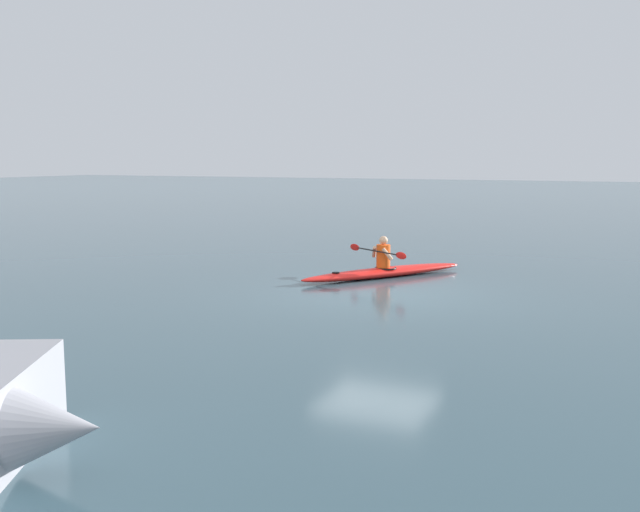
# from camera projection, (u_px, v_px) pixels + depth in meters

# --- Properties ---
(ground_plane) EXTENTS (160.00, 160.00, 0.00)m
(ground_plane) POSITION_uv_depth(u_px,v_px,m) (378.00, 294.00, 15.88)
(ground_plane) COLOR #334C56
(kayak) EXTENTS (3.18, 4.37, 0.24)m
(kayak) POSITION_uv_depth(u_px,v_px,m) (384.00, 272.00, 18.09)
(kayak) COLOR red
(kayak) RESTS_ON ground
(kayaker) EXTENTS (1.94, 1.30, 0.79)m
(kayaker) POSITION_uv_depth(u_px,v_px,m) (383.00, 254.00, 18.00)
(kayaker) COLOR #E04C14
(kayaker) RESTS_ON kayak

